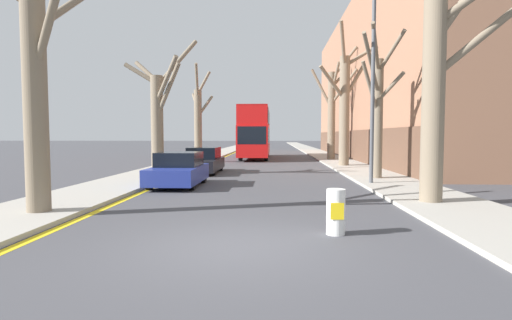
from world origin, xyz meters
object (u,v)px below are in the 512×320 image
object	(u,v)px
double_decker_bus	(255,130)
parked_car_0	(179,170)
street_tree_right_3	(332,109)
street_tree_left_1	(159,114)
street_tree_right_2	(345,105)
street_tree_right_0	(437,74)
street_tree_left_0	(38,81)
street_tree_left_2	(198,121)
parked_car_1	(204,161)
lamp_post	(371,64)
street_tree_right_1	(378,109)
traffic_bollard	(336,212)

from	to	relation	value
double_decker_bus	parked_car_0	bearing A→B (deg)	-96.26
street_tree_right_3	double_decker_bus	xyz separation A→B (m)	(-6.51, 3.00, -1.72)
street_tree_left_1	double_decker_bus	bearing A→B (deg)	74.41
street_tree_right_2	street_tree_right_0	bearing A→B (deg)	-89.35
parked_car_0	street_tree_right_2	bearing A→B (deg)	50.40
street_tree_left_1	parked_car_0	world-z (taller)	street_tree_left_1
street_tree_left_0	street_tree_right_3	size ratio (longest dim) A/B	0.86
street_tree_left_1	parked_car_0	bearing A→B (deg)	-64.88
street_tree_left_1	street_tree_left_2	world-z (taller)	street_tree_left_2
street_tree_left_1	street_tree_right_3	distance (m)	16.61
parked_car_1	double_decker_bus	bearing A→B (deg)	81.21
street_tree_left_0	double_decker_bus	xyz separation A→B (m)	(4.31, 26.22, -0.93)
street_tree_right_2	lamp_post	bearing A→B (deg)	-93.85
street_tree_right_1	parked_car_0	world-z (taller)	street_tree_right_1
street_tree_right_1	lamp_post	bearing A→B (deg)	-112.99
double_decker_bus	lamp_post	xyz separation A→B (m)	(5.67, -19.59, 2.45)
street_tree_left_1	lamp_post	xyz separation A→B (m)	(10.01, -4.05, 1.78)
lamp_post	street_tree_right_2	bearing A→B (deg)	86.15
street_tree_left_2	street_tree_right_3	size ratio (longest dim) A/B	0.83
street_tree_left_1	lamp_post	world-z (taller)	lamp_post
street_tree_left_1	street_tree_left_0	bearing A→B (deg)	-89.91
street_tree_right_0	parked_car_0	world-z (taller)	street_tree_right_0
street_tree_left_2	street_tree_right_1	bearing A→B (deg)	-49.75
street_tree_left_0	parked_car_0	world-z (taller)	street_tree_left_0
street_tree_left_0	parked_car_0	size ratio (longest dim) A/B	1.98
street_tree_left_1	traffic_bollard	bearing A→B (deg)	-59.27
double_decker_bus	traffic_bollard	world-z (taller)	double_decker_bus
street_tree_right_0	street_tree_right_2	xyz separation A→B (m)	(-0.16, 14.50, 0.20)
street_tree_left_1	street_tree_right_3	bearing A→B (deg)	49.13
street_tree_left_1	double_decker_bus	distance (m)	16.14
lamp_post	traffic_bollard	xyz separation A→B (m)	(-2.64, -8.33, -4.52)
street_tree_right_0	parked_car_1	xyz separation A→B (m)	(-8.70, 10.01, -3.20)
street_tree_left_1	parked_car_1	xyz separation A→B (m)	(2.13, 1.28, -2.55)
parked_car_1	parked_car_0	bearing A→B (deg)	-90.00
street_tree_left_2	parked_car_0	distance (m)	15.22
street_tree_right_2	street_tree_right_1	bearing A→B (deg)	-89.28
street_tree_right_1	double_decker_bus	distance (m)	18.93
street_tree_left_1	lamp_post	size ratio (longest dim) A/B	0.82
street_tree_left_2	lamp_post	world-z (taller)	lamp_post
street_tree_right_3	parked_car_0	bearing A→B (deg)	-117.04
street_tree_left_2	street_tree_right_0	size ratio (longest dim) A/B	0.98
lamp_post	traffic_bollard	distance (m)	9.84
parked_car_0	traffic_bollard	world-z (taller)	parked_car_0
street_tree_right_2	traffic_bollard	bearing A→B (deg)	-100.30
street_tree_left_0	street_tree_left_1	bearing A→B (deg)	90.09
parked_car_0	double_decker_bus	bearing A→B (deg)	83.74
street_tree_left_1	double_decker_bus	world-z (taller)	street_tree_left_1
street_tree_right_2	street_tree_right_3	xyz separation A→B (m)	(0.18, 6.76, 0.20)
parked_car_1	traffic_bollard	world-z (taller)	parked_car_1
lamp_post	street_tree_right_3	bearing A→B (deg)	87.10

